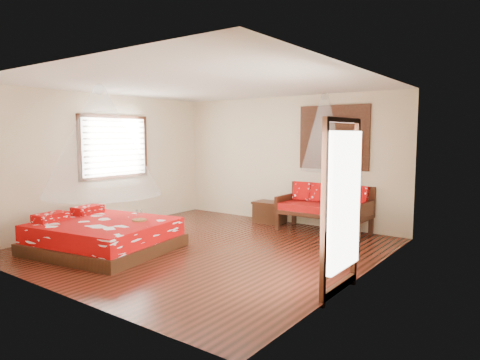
# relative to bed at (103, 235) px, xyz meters

# --- Properties ---
(room) EXTENTS (5.54, 5.54, 2.84)m
(room) POSITION_rel_bed_xyz_m (1.29, 1.18, 1.15)
(room) COLOR black
(room) RESTS_ON ground
(bed) EXTENTS (2.41, 2.25, 0.64)m
(bed) POSITION_rel_bed_xyz_m (0.00, 0.00, 0.00)
(bed) COLOR black
(bed) RESTS_ON floor
(daybed) EXTENTS (1.84, 0.82, 0.96)m
(daybed) POSITION_rel_bed_xyz_m (2.42, 3.56, 0.27)
(daybed) COLOR black
(daybed) RESTS_ON floor
(storage_chest) EXTENTS (0.70, 0.53, 0.47)m
(storage_chest) POSITION_rel_bed_xyz_m (1.05, 3.63, -0.01)
(storage_chest) COLOR black
(storage_chest) RESTS_ON floor
(shutter_panel) EXTENTS (1.52, 0.06, 1.32)m
(shutter_panel) POSITION_rel_bed_xyz_m (2.42, 3.89, 1.65)
(shutter_panel) COLOR black
(shutter_panel) RESTS_ON wall_back
(window_left) EXTENTS (0.10, 1.74, 1.34)m
(window_left) POSITION_rel_bed_xyz_m (-1.42, 1.38, 1.45)
(window_left) COLOR black
(window_left) RESTS_ON wall_left
(glazed_door) EXTENTS (0.08, 1.02, 2.16)m
(glazed_door) POSITION_rel_bed_xyz_m (4.01, 0.58, 0.82)
(glazed_door) COLOR black
(glazed_door) RESTS_ON floor
(wine_tray) EXTENTS (0.24, 0.24, 0.20)m
(wine_tray) POSITION_rel_bed_xyz_m (0.49, 0.37, 0.30)
(wine_tray) COLOR brown
(wine_tray) RESTS_ON bed
(mosquito_net_main) EXTENTS (1.93, 1.93, 1.80)m
(mosquito_net_main) POSITION_rel_bed_xyz_m (0.02, 0.00, 1.60)
(mosquito_net_main) COLOR white
(mosquito_net_main) RESTS_ON ceiling
(mosquito_net_daybed) EXTENTS (0.88, 0.88, 1.50)m
(mosquito_net_daybed) POSITION_rel_bed_xyz_m (2.42, 3.43, 1.75)
(mosquito_net_daybed) COLOR white
(mosquito_net_daybed) RESTS_ON ceiling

